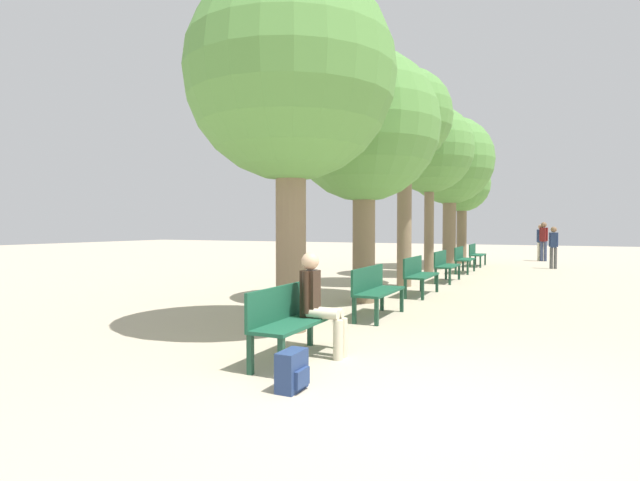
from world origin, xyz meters
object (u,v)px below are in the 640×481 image
pedestrian_far (553,245)px  bench_row_2 (418,273)px  tree_row_3 (429,150)px  tree_row_5 (462,185)px  bench_row_4 (463,257)px  bench_row_3 (445,264)px  tree_row_0 (291,78)px  tree_row_2 (405,119)px  bench_row_5 (476,253)px  tree_row_1 (364,128)px  tree_row_4 (450,162)px  bench_row_1 (375,287)px  person_seated (319,300)px  pedestrian_mid (541,240)px  backpack (292,371)px  bench_row_0 (291,316)px  pedestrian_near (544,239)px

pedestrian_far → bench_row_2: bearing=-107.0°
tree_row_3 → tree_row_5: (0.00, 6.05, -0.66)m
tree_row_3 → bench_row_4: bearing=65.5°
bench_row_3 → tree_row_5: size_ratio=0.33×
tree_row_0 → tree_row_5: bearing=90.0°
tree_row_2 → bench_row_3: bearing=62.8°
bench_row_2 → tree_row_2: bearing=116.3°
bench_row_2 → bench_row_5: 9.09m
tree_row_2 → tree_row_0: bearing=-90.0°
tree_row_1 → tree_row_5: bearing=90.0°
tree_row_4 → bench_row_1: bearing=-85.9°
tree_row_0 → tree_row_3: tree_row_0 is taller
bench_row_5 → person_seated: 14.85m
tree_row_4 → pedestrian_mid: 7.12m
tree_row_1 → tree_row_4: 9.22m
pedestrian_mid → pedestrian_far: size_ratio=1.06×
tree_row_1 → bench_row_3: bearing=80.5°
tree_row_0 → pedestrian_far: (3.53, 13.73, -2.88)m
bench_row_4 → bench_row_5: 3.03m
bench_row_3 → bench_row_4: size_ratio=1.00×
tree_row_2 → backpack: 9.62m
bench_row_3 → bench_row_4: (0.00, 3.03, 0.00)m
bench_row_0 → tree_row_5: tree_row_5 is taller
tree_row_5 → tree_row_3: bearing=-90.0°
bench_row_4 → tree_row_0: tree_row_0 is taller
bench_row_1 → bench_row_2: same height
tree_row_4 → pedestrian_near: size_ratio=3.21×
bench_row_1 → tree_row_3: size_ratio=0.28×
bench_row_1 → bench_row_5: bearing=90.0°
bench_row_5 → tree_row_5: size_ratio=0.33×
tree_row_2 → tree_row_3: size_ratio=1.06×
backpack → pedestrian_near: (1.81, 20.30, 0.82)m
tree_row_2 → person_seated: bearing=-82.3°
backpack → bench_row_0: bearing=119.3°
tree_row_4 → bench_row_3: bearing=-80.7°
tree_row_5 → pedestrian_far: size_ratio=2.92×
bench_row_1 → backpack: bench_row_1 is taller
bench_row_2 → pedestrian_far: 9.50m
tree_row_5 → pedestrian_mid: tree_row_5 is taller
bench_row_5 → person_seated: person_seated is taller
bench_row_0 → bench_row_3: (0.00, 9.09, 0.00)m
person_seated → backpack: 1.39m
tree_row_0 → tree_row_1: 3.15m
pedestrian_far → bench_row_1: bearing=-102.9°
bench_row_1 → bench_row_5: 12.11m
bench_row_0 → backpack: bench_row_0 is taller
tree_row_0 → tree_row_3: (0.00, 9.03, 0.19)m
bench_row_3 → tree_row_2: 4.19m
bench_row_0 → tree_row_3: (-0.76, 10.44, 3.44)m
tree_row_3 → pedestrian_far: 6.63m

